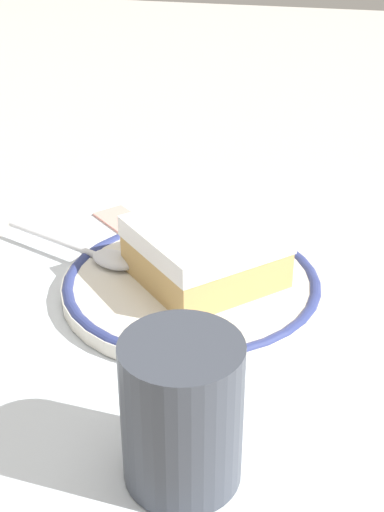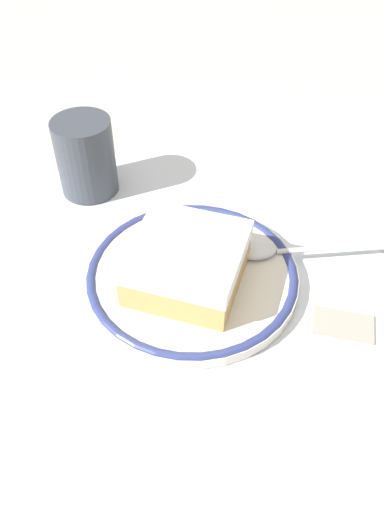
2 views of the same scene
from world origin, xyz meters
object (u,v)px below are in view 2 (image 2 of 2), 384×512
(spoon, at_px, (272,251))
(cup, at_px, (86,161))
(plate, at_px, (192,275))
(cake_slice, at_px, (185,260))
(sugar_packet, at_px, (344,323))

(spoon, distance_m, cup, 0.22)
(plate, distance_m, cake_slice, 0.03)
(cup, xyz_separation_m, sugar_packet, (0.27, 0.13, -0.03))
(spoon, height_order, cup, cup)
(plate, distance_m, sugar_packet, 0.14)
(cake_slice, xyz_separation_m, sugar_packet, (0.10, 0.10, -0.03))
(spoon, relative_size, cup, 1.57)
(sugar_packet, bearing_deg, plate, -138.84)
(spoon, bearing_deg, plate, -99.70)
(plate, xyz_separation_m, cup, (-0.17, -0.04, 0.03))
(plate, height_order, sugar_packet, plate)
(cup, bearing_deg, sugar_packet, 24.67)
(spoon, height_order, sugar_packet, spoon)
(plate, relative_size, cake_slice, 1.45)
(plate, xyz_separation_m, sugar_packet, (0.10, 0.09, -0.00))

